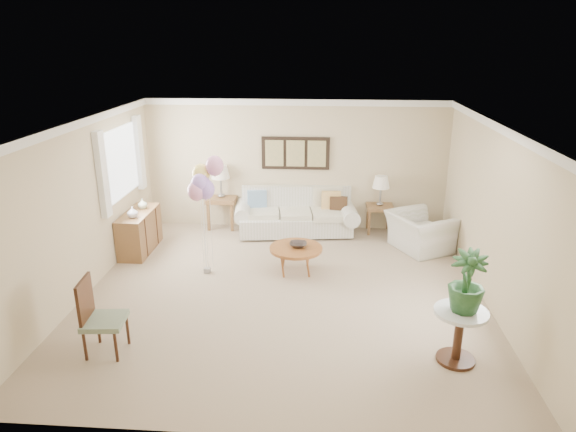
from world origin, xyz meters
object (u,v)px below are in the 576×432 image
object	(u,v)px
armchair	(419,232)
sofa	(296,216)
accent_chair	(98,315)
balloon_cluster	(203,182)
coffee_table	(296,249)

from	to	relation	value
armchair	sofa	bearing A→B (deg)	44.90
sofa	accent_chair	bearing A→B (deg)	-116.43
sofa	accent_chair	world-z (taller)	accent_chair
sofa	armchair	xyz separation A→B (m)	(2.31, -0.73, -0.01)
sofa	balloon_cluster	distance (m)	2.71
coffee_table	accent_chair	size ratio (longest dim) A/B	0.89
balloon_cluster	accent_chair	bearing A→B (deg)	-109.16
accent_chair	balloon_cluster	xyz separation A→B (m)	(0.81, 2.34, 1.06)
sofa	accent_chair	size ratio (longest dim) A/B	2.57
armchair	accent_chair	xyz separation A→B (m)	(-4.47, -3.62, 0.17)
sofa	accent_chair	distance (m)	4.86
coffee_table	balloon_cluster	xyz separation A→B (m)	(-1.46, -0.14, 1.16)
coffee_table	balloon_cluster	size ratio (longest dim) A/B	0.44
armchair	coffee_table	bearing A→B (deg)	89.63
armchair	balloon_cluster	bearing A→B (deg)	81.65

